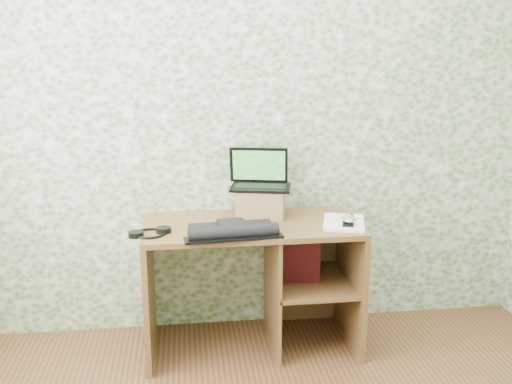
{
  "coord_description": "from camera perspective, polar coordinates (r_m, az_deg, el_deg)",
  "views": [
    {
      "loc": [
        -0.36,
        -1.61,
        1.69
      ],
      "look_at": [
        0.02,
        1.39,
        0.94
      ],
      "focal_mm": 40.0,
      "sensor_mm": 36.0,
      "label": 1
    }
  ],
  "objects": [
    {
      "name": "riser",
      "position": [
        3.33,
        0.49,
        -1.03
      ],
      "size": [
        0.31,
        0.28,
        0.16
      ],
      "primitive_type": "cube",
      "rotation": [
        0.0,
        0.0,
        -0.23
      ],
      "color": "#A27B48",
      "rests_on": "desk"
    },
    {
      "name": "desk",
      "position": [
        3.33,
        0.85,
        -7.36
      ],
      "size": [
        1.2,
        0.6,
        0.75
      ],
      "color": "brown",
      "rests_on": "floor"
    },
    {
      "name": "pen",
      "position": [
        3.31,
        9.7,
        -2.45
      ],
      "size": [
        0.02,
        0.13,
        0.01
      ],
      "primitive_type": "cylinder",
      "rotation": [
        1.57,
        0.0,
        -0.13
      ],
      "color": "black",
      "rests_on": "notepad"
    },
    {
      "name": "red_box",
      "position": [
        3.32,
        4.3,
        -6.5
      ],
      "size": [
        0.25,
        0.11,
        0.29
      ],
      "primitive_type": "cube",
      "rotation": [
        0.0,
        0.0,
        -0.13
      ],
      "color": "maroon",
      "rests_on": "desk"
    },
    {
      "name": "notepad",
      "position": [
        3.23,
        8.77,
        -3.03
      ],
      "size": [
        0.3,
        0.37,
        0.01
      ],
      "primitive_type": "cube",
      "rotation": [
        0.0,
        0.0,
        -0.28
      ],
      "color": "white",
      "rests_on": "desk"
    },
    {
      "name": "laptop",
      "position": [
        3.34,
        0.4,
        1.39
      ],
      "size": [
        0.39,
        0.31,
        0.23
      ],
      "rotation": [
        0.0,
        0.0,
        -0.23
      ],
      "color": "black",
      "rests_on": "riser"
    },
    {
      "name": "keyboard",
      "position": [
        3.01,
        -2.36,
        -3.84
      ],
      "size": [
        0.52,
        0.3,
        0.07
      ],
      "rotation": [
        0.0,
        0.0,
        0.09
      ],
      "color": "black",
      "rests_on": "desk"
    },
    {
      "name": "headphones",
      "position": [
        3.06,
        -10.56,
        -4.02
      ],
      "size": [
        0.22,
        0.21,
        0.03
      ],
      "rotation": [
        0.0,
        0.0,
        0.38
      ],
      "color": "black",
      "rests_on": "desk"
    },
    {
      "name": "mouse",
      "position": [
        3.17,
        9.21,
        -2.87
      ],
      "size": [
        0.1,
        0.13,
        0.04
      ],
      "primitive_type": "ellipsoid",
      "rotation": [
        0.0,
        0.0,
        -0.3
      ],
      "color": "#B7B7B9",
      "rests_on": "notepad"
    },
    {
      "name": "wall_back",
      "position": [
        3.4,
        -1.09,
        7.31
      ],
      "size": [
        3.5,
        0.0,
        3.5
      ],
      "primitive_type": "plane",
      "rotation": [
        1.57,
        0.0,
        0.0
      ],
      "color": "white",
      "rests_on": "ground"
    }
  ]
}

